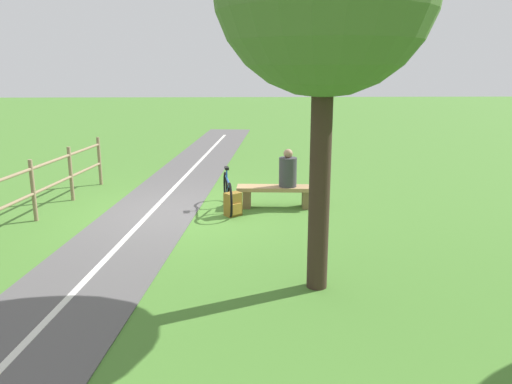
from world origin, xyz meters
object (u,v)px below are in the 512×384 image
object	(u,v)px
person_seated	(288,171)
bicycle	(228,192)
bench	(277,193)
backpack	(233,204)

from	to	relation	value
person_seated	bicycle	xyz separation A→B (m)	(1.25, 0.14, -0.42)
bench	backpack	distance (m)	1.09
bench	person_seated	size ratio (longest dim) A/B	2.13
bench	person_seated	xyz separation A→B (m)	(-0.23, 0.02, 0.48)
backpack	bicycle	bearing A→B (deg)	-75.64
person_seated	bicycle	bearing A→B (deg)	10.01
bench	backpack	world-z (taller)	backpack
bicycle	person_seated	bearing A→B (deg)	90.17
bicycle	backpack	size ratio (longest dim) A/B	3.69
bench	person_seated	bearing A→B (deg)	180.00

